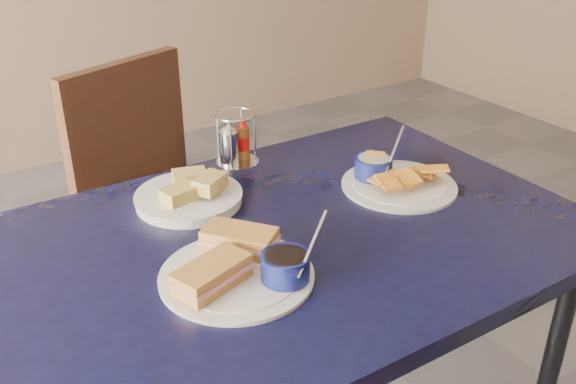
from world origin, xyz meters
TOP-DOWN VIEW (x-y plane):
  - dining_table at (0.24, 0.17)m, footprint 1.26×0.86m
  - chair_far at (0.27, 0.92)m, footprint 0.54×0.54m
  - sandwich_plate at (0.09, 0.09)m, footprint 0.31×0.29m
  - plantain_plate at (0.57, 0.22)m, footprint 0.27×0.27m
  - bread_basket at (0.14, 0.40)m, footprint 0.24×0.24m
  - condiment_caddy at (0.33, 0.53)m, footprint 0.11×0.11m

SIDE VIEW (x-z plane):
  - chair_far at x=0.27m, z-range 0.07..0.98m
  - dining_table at x=0.24m, z-range 0.31..1.06m
  - bread_basket at x=0.14m, z-range 0.73..0.80m
  - plantain_plate at x=0.57m, z-range 0.71..0.83m
  - sandwich_plate at x=0.09m, z-range 0.71..0.83m
  - condiment_caddy at x=0.33m, z-range 0.74..0.87m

